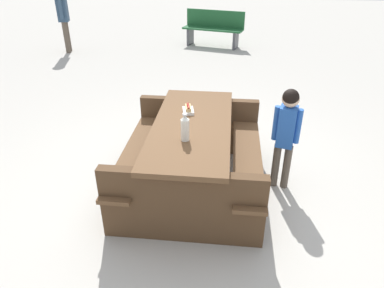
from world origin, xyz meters
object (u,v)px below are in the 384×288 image
object	(u,v)px
bystander_adult	(62,8)
child_in_coat	(287,127)
soda_bottle	(185,128)
hotdog_tray	(188,109)
picnic_table	(192,151)
park_bench_near	(214,28)

from	to	relation	value
bystander_adult	child_in_coat	bearing A→B (deg)	-139.94
soda_bottle	hotdog_tray	size ratio (longest dim) A/B	1.33
picnic_table	bystander_adult	xyz separation A→B (m)	(5.24, 3.39, 0.56)
picnic_table	park_bench_near	xyz separation A→B (m)	(6.10, -0.06, 0.00)
park_bench_near	bystander_adult	distance (m)	3.60
soda_bottle	hotdog_tray	bearing A→B (deg)	2.44
picnic_table	park_bench_near	size ratio (longest dim) A/B	1.18
child_in_coat	park_bench_near	xyz separation A→B (m)	(6.01, 0.87, -0.26)
child_in_coat	picnic_table	bearing A→B (deg)	95.53
hotdog_tray	picnic_table	bearing A→B (deg)	-167.52
picnic_table	soda_bottle	xyz separation A→B (m)	(-0.33, 0.04, 0.43)
park_bench_near	child_in_coat	bearing A→B (deg)	-171.72
park_bench_near	picnic_table	bearing A→B (deg)	179.46
hotdog_tray	bystander_adult	distance (m)	5.98
picnic_table	child_in_coat	xyz separation A→B (m)	(0.09, -0.93, 0.26)
hotdog_tray	park_bench_near	world-z (taller)	park_bench_near
picnic_table	bystander_adult	bearing A→B (deg)	32.95
picnic_table	child_in_coat	size ratio (longest dim) A/B	1.66
hotdog_tray	park_bench_near	bearing A→B (deg)	-1.18
soda_bottle	hotdog_tray	world-z (taller)	soda_bottle
park_bench_near	bystander_adult	world-z (taller)	bystander_adult
child_in_coat	bystander_adult	bearing A→B (deg)	40.06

